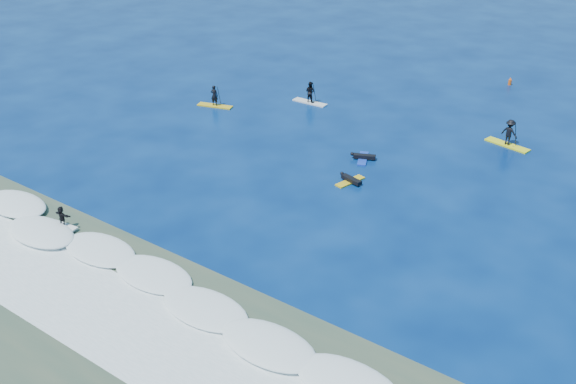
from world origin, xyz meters
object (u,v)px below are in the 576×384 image
Objects in this scene: prone_paddler_near at (350,180)px; wave_surfer at (62,218)px; prone_paddler_far at (363,157)px; sup_paddler_center at (310,94)px; sup_paddler_right at (509,134)px; sup_paddler_left at (215,99)px; marker_buoy at (510,82)px.

wave_surfer is at bearing 158.46° from prone_paddler_near.
wave_surfer is (-9.36, -18.06, 0.59)m from prone_paddler_far.
sup_paddler_center is 1.35× the size of prone_paddler_near.
sup_paddler_center reaches higher than prone_paddler_near.
sup_paddler_center is 16.73m from sup_paddler_right.
sup_paddler_right is (22.76, 6.35, 0.25)m from sup_paddler_left.
sup_paddler_center reaches higher than sup_paddler_left.
sup_paddler_left reaches higher than marker_buoy.
sup_paddler_center is 0.91× the size of sup_paddler_right.
prone_paddler_near is at bearing 172.65° from prone_paddler_far.
wave_surfer reaches higher than marker_buoy.
sup_paddler_right reaches higher than sup_paddler_left.
prone_paddler_near is at bearing -34.25° from sup_paddler_left.
prone_paddler_far is (-1.05, 3.53, 0.00)m from prone_paddler_near.
prone_paddler_far is 1.25× the size of wave_surfer.
sup_paddler_right is at bearing -72.12° from marker_buoy.
sup_paddler_right is 31.15m from wave_surfer.
sup_paddler_left reaches higher than prone_paddler_near.
sup_paddler_right is (16.70, 1.02, 0.10)m from sup_paddler_center.
prone_paddler_near is 3.68m from prone_paddler_far.
wave_surfer is at bearing -110.41° from sup_paddler_right.
sup_paddler_center is at bearing 58.03° from prone_paddler_near.
sup_paddler_right is at bearing 2.47° from sup_paddler_center.
wave_surfer is (-16.80, -26.23, -0.16)m from sup_paddler_right.
marker_buoy is (-4.36, 13.51, -0.59)m from sup_paddler_right.
sup_paddler_right is 11.08m from prone_paddler_far.
prone_paddler_near is (16.36, -5.35, -0.51)m from sup_paddler_left.
sup_paddler_center is at bearing 28.42° from prone_paddler_far.
wave_surfer is at bearing 128.72° from prone_paddler_far.
marker_buoy reaches higher than prone_paddler_far.
sup_paddler_left is at bearing -132.81° from marker_buoy.
sup_paddler_left is at bearing -139.71° from sup_paddler_center.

